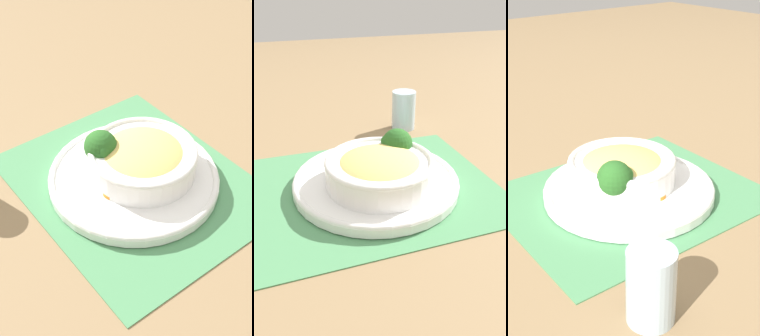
{
  "view_description": "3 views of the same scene",
  "coord_description": "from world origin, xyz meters",
  "views": [
    {
      "loc": [
        -0.46,
        0.4,
        0.58
      ],
      "look_at": [
        0.0,
        0.02,
        0.04
      ],
      "focal_mm": 50.0,
      "sensor_mm": 36.0,
      "label": 1
    },
    {
      "loc": [
        -0.18,
        -0.49,
        0.33
      ],
      "look_at": [
        0.01,
        -0.0,
        0.04
      ],
      "focal_mm": 35.0,
      "sensor_mm": 36.0,
      "label": 2
    },
    {
      "loc": [
        0.46,
        0.57,
        0.42
      ],
      "look_at": [
        -0.01,
        -0.0,
        0.05
      ],
      "focal_mm": 50.0,
      "sensor_mm": 36.0,
      "label": 3
    }
  ],
  "objects": [
    {
      "name": "bowl",
      "position": [
        -0.0,
        -0.02,
        0.05
      ],
      "size": [
        0.19,
        0.19,
        0.06
      ],
      "color": "white",
      "rests_on": "plate"
    },
    {
      "name": "plate",
      "position": [
        0.0,
        0.0,
        0.02
      ],
      "size": [
        0.3,
        0.3,
        0.02
      ],
      "color": "white",
      "rests_on": "placemat"
    },
    {
      "name": "carrot_slice_middle",
      "position": [
        -0.02,
        0.05,
        0.02
      ],
      "size": [
        0.04,
        0.04,
        0.01
      ],
      "color": "orange",
      "rests_on": "plate"
    },
    {
      "name": "carrot_slice_far",
      "position": [
        -0.04,
        0.04,
        0.02
      ],
      "size": [
        0.04,
        0.04,
        0.01
      ],
      "color": "orange",
      "rests_on": "plate"
    },
    {
      "name": "water_glass",
      "position": [
        0.17,
        0.25,
        0.04
      ],
      "size": [
        0.06,
        0.06,
        0.1
      ],
      "color": "silver",
      "rests_on": "ground_plane"
    },
    {
      "name": "broccoli_floret",
      "position": [
        0.05,
        0.03,
        0.06
      ],
      "size": [
        0.06,
        0.06,
        0.08
      ],
      "color": "#84AD5B",
      "rests_on": "plate"
    },
    {
      "name": "carrot_slice_extra",
      "position": [
        -0.04,
        0.03,
        0.02
      ],
      "size": [
        0.04,
        0.04,
        0.01
      ],
      "color": "orange",
      "rests_on": "plate"
    },
    {
      "name": "carrot_slice_near",
      "position": [
        -0.01,
        0.05,
        0.02
      ],
      "size": [
        0.04,
        0.04,
        0.01
      ],
      "color": "orange",
      "rests_on": "plate"
    },
    {
      "name": "placemat",
      "position": [
        0.0,
        0.0,
        0.0
      ],
      "size": [
        0.45,
        0.38,
        0.0
      ],
      "color": "#4C8C59",
      "rests_on": "ground_plane"
    },
    {
      "name": "ground_plane",
      "position": [
        0.0,
        0.0,
        0.0
      ],
      "size": [
        4.0,
        4.0,
        0.0
      ],
      "primitive_type": "plane",
      "color": "#8C704C"
    }
  ]
}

